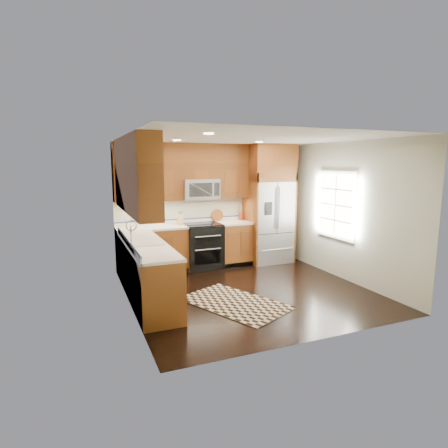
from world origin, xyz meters
name	(u,v)px	position (x,y,z in m)	size (l,w,h in m)	color
ground	(248,290)	(0.00, 0.00, 0.00)	(4.00, 4.00, 0.00)	black
wall_back	(208,205)	(0.00, 2.00, 1.30)	(4.00, 0.02, 2.60)	beige
wall_left	(128,224)	(-2.00, 0.00, 1.30)	(0.02, 4.00, 2.60)	beige
wall_right	(344,211)	(2.00, 0.00, 1.30)	(0.02, 4.00, 2.60)	beige
window	(336,205)	(1.98, 0.20, 1.40)	(0.04, 1.10, 1.30)	white
base_cabinets	(166,260)	(-1.23, 0.90, 0.45)	(2.85, 3.00, 0.90)	brown
countertop	(171,233)	(-1.09, 1.01, 0.92)	(2.86, 3.01, 0.04)	white
upper_cabinets	(165,173)	(-1.15, 1.09, 2.02)	(2.85, 3.00, 1.15)	brown
range	(203,246)	(-0.25, 1.67, 0.47)	(0.76, 0.67, 0.95)	black
microwave	(200,189)	(-0.25, 1.80, 1.66)	(0.76, 0.40, 0.42)	#B2B2B7
refrigerator	(269,204)	(1.30, 1.63, 1.30)	(0.98, 0.75, 2.60)	#B2B2B7
sink_faucet	(144,240)	(-1.73, 0.23, 0.99)	(0.54, 0.44, 0.37)	#B2B2B7
rug	(235,303)	(-0.45, -0.47, 0.01)	(1.00, 1.67, 0.01)	black
knife_block	(180,219)	(-0.69, 1.79, 1.05)	(0.15, 0.17, 0.28)	tan
utensil_crock	(241,215)	(0.75, 1.90, 1.05)	(0.13, 0.13, 0.32)	maroon
cutting_board	(217,221)	(0.19, 1.94, 0.95)	(0.26, 0.26, 0.02)	brown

